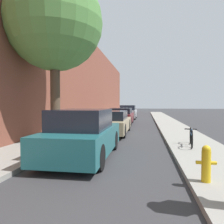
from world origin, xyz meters
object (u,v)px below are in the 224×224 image
at_px(parked_car_silver, 128,112).
at_px(bicycle, 191,137).
at_px(parked_car_teal, 83,135).
at_px(street_tree_near, 55,23).
at_px(parked_car_champagne, 112,123).
at_px(fire_hydrant, 206,163).
at_px(parked_car_maroon, 121,116).

height_order(parked_car_silver, bicycle, parked_car_silver).
bearing_deg(parked_car_teal, street_tree_near, 132.51).
height_order(street_tree_near, bicycle, street_tree_near).
relative_size(parked_car_teal, street_tree_near, 0.60).
relative_size(parked_car_champagne, parked_car_silver, 1.03).
relative_size(street_tree_near, fire_hydrant, 9.29).
bearing_deg(parked_car_teal, parked_car_maroon, 90.45).
distance_m(parked_car_teal, parked_car_maroon, 11.00).
xyz_separation_m(parked_car_champagne, bicycle, (3.45, -3.51, -0.17)).
relative_size(parked_car_teal, fire_hydrant, 5.57).
xyz_separation_m(parked_car_maroon, street_tree_near, (-1.61, -9.14, 4.20)).
bearing_deg(bicycle, fire_hydrant, -88.69).
xyz_separation_m(parked_car_teal, fire_hydrant, (3.03, -1.91, -0.20)).
height_order(parked_car_teal, street_tree_near, street_tree_near).
height_order(parked_car_champagne, bicycle, parked_car_champagne).
xyz_separation_m(parked_car_silver, street_tree_near, (-1.67, -15.27, 4.11)).
bearing_deg(parked_car_maroon, parked_car_silver, 89.46).
xyz_separation_m(parked_car_silver, fire_hydrant, (3.06, -19.03, -0.22)).
bearing_deg(parked_car_maroon, fire_hydrant, -76.40).
distance_m(parked_car_silver, fire_hydrant, 19.28).
relative_size(parked_car_silver, bicycle, 2.88).
relative_size(parked_car_maroon, street_tree_near, 0.65).
xyz_separation_m(parked_car_teal, street_tree_near, (-1.70, 1.86, 4.13)).
xyz_separation_m(parked_car_champagne, fire_hydrant, (3.00, -7.16, -0.12)).
bearing_deg(parked_car_silver, street_tree_near, -96.24).
bearing_deg(fire_hydrant, parked_car_silver, 99.15).
height_order(street_tree_near, fire_hydrant, street_tree_near).
height_order(parked_car_champagne, street_tree_near, street_tree_near).
distance_m(parked_car_champagne, fire_hydrant, 7.76).
bearing_deg(fire_hydrant, parked_car_champagne, 112.73).
bearing_deg(street_tree_near, parked_car_maroon, 79.99).
distance_m(parked_car_teal, parked_car_silver, 17.13).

